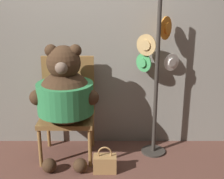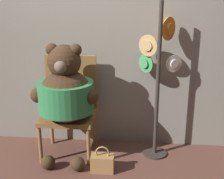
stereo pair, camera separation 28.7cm
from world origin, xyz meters
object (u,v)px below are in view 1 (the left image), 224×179
at_px(chair, 68,105).
at_px(teddy_bear, 66,94).
at_px(hat_display_rack, 156,76).
at_px(handbag_on_ground, 105,163).

distance_m(chair, teddy_bear, 0.26).
xyz_separation_m(chair, teddy_bear, (0.01, -0.19, 0.19)).
bearing_deg(teddy_bear, chair, 91.94).
height_order(teddy_bear, hat_display_rack, hat_display_rack).
xyz_separation_m(chair, hat_display_rack, (0.98, 0.03, 0.33)).
height_order(chair, handbag_on_ground, chair).
bearing_deg(teddy_bear, handbag_on_ground, -30.28).
bearing_deg(hat_display_rack, chair, -178.11).
distance_m(hat_display_rack, handbag_on_ground, 1.09).
bearing_deg(handbag_on_ground, chair, 134.63).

